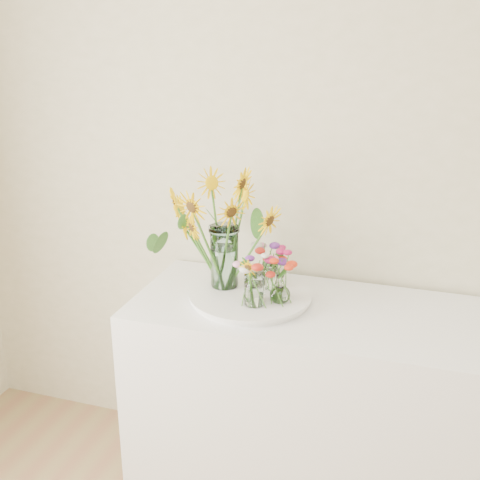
{
  "coord_description": "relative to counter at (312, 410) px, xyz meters",
  "views": [
    {
      "loc": [
        0.1,
        -0.09,
        1.89
      ],
      "look_at": [
        -0.55,
        1.95,
        1.13
      ],
      "focal_mm": 45.0,
      "sensor_mm": 36.0,
      "label": 1
    }
  ],
  "objects": [
    {
      "name": "mason_jar",
      "position": [
        -0.38,
        0.03,
        0.6
      ],
      "size": [
        0.13,
        0.13,
        0.25
      ],
      "primitive_type": "cylinder",
      "rotation": [
        0.0,
        0.0,
        -0.18
      ],
      "color": "#A7CECB",
      "rests_on": "tray"
    },
    {
      "name": "small_vase_b",
      "position": [
        -0.13,
        -0.04,
        0.53
      ],
      "size": [
        0.09,
        0.09,
        0.11
      ],
      "primitive_type": null,
      "rotation": [
        0.0,
        0.0,
        -0.17
      ],
      "color": "white",
      "rests_on": "tray"
    },
    {
      "name": "wildflower_posy_c",
      "position": [
        -0.2,
        0.07,
        0.57
      ],
      "size": [
        0.19,
        0.19,
        0.2
      ],
      "primitive_type": null,
      "color": "red",
      "rests_on": "tray"
    },
    {
      "name": "wildflower_posy_b",
      "position": [
        -0.13,
        -0.04,
        0.58
      ],
      "size": [
        0.2,
        0.2,
        0.2
      ],
      "primitive_type": null,
      "color": "red",
      "rests_on": "tray"
    },
    {
      "name": "sunflower_bouquet",
      "position": [
        -0.38,
        0.03,
        0.71
      ],
      "size": [
        0.73,
        0.73,
        0.48
      ],
      "primitive_type": null,
      "rotation": [
        0.0,
        0.0,
        -0.18
      ],
      "color": "#FAC405",
      "rests_on": "tray"
    },
    {
      "name": "counter",
      "position": [
        0.0,
        0.0,
        0.0
      ],
      "size": [
        1.4,
        0.6,
        0.9
      ],
      "primitive_type": "cube",
      "color": "white",
      "rests_on": "ground_plane"
    },
    {
      "name": "small_vase_a",
      "position": [
        -0.21,
        -0.1,
        0.54
      ],
      "size": [
        0.1,
        0.1,
        0.13
      ],
      "primitive_type": "cylinder",
      "rotation": [
        0.0,
        0.0,
        0.33
      ],
      "color": "white",
      "rests_on": "tray"
    },
    {
      "name": "wildflower_posy_a",
      "position": [
        -0.21,
        -0.1,
        0.58
      ],
      "size": [
        0.2,
        0.2,
        0.22
      ],
      "primitive_type": null,
      "color": "red",
      "rests_on": "tray"
    },
    {
      "name": "tray",
      "position": [
        -0.26,
        -0.01,
        0.46
      ],
      "size": [
        0.45,
        0.45,
        0.02
      ],
      "primitive_type": "cylinder",
      "color": "white",
      "rests_on": "counter"
    },
    {
      "name": "small_vase_c",
      "position": [
        -0.2,
        0.07,
        0.53
      ],
      "size": [
        0.07,
        0.07,
        0.11
      ],
      "primitive_type": "cylinder",
      "rotation": [
        0.0,
        0.0,
        -0.19
      ],
      "color": "white",
      "rests_on": "tray"
    }
  ]
}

